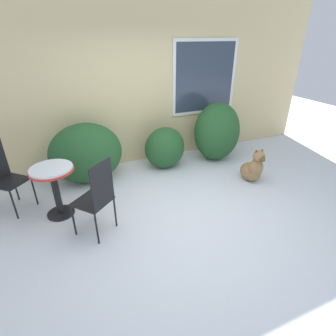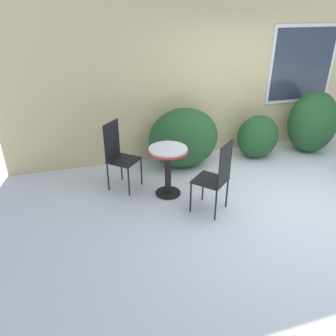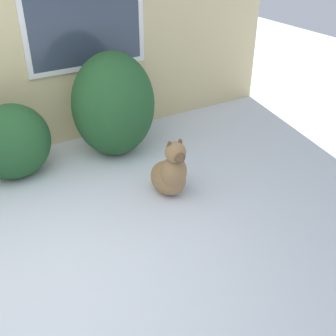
% 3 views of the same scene
% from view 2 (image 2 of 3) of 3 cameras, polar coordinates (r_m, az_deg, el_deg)
% --- Properties ---
extents(ground_plane, '(16.00, 16.00, 0.00)m').
position_cam_2_polar(ground_plane, '(5.05, 20.70, -6.25)').
color(ground_plane, silver).
extents(house_wall, '(8.00, 0.10, 3.37)m').
position_cam_2_polar(house_wall, '(6.25, 11.69, 17.75)').
color(house_wall, '#D1BC84').
rests_on(house_wall, ground_plane).
extents(shrub_left, '(1.22, 0.84, 1.05)m').
position_cam_2_polar(shrub_left, '(5.66, 2.76, 5.18)').
color(shrub_left, '#235128').
rests_on(shrub_left, ground_plane).
extents(shrub_middle, '(0.78, 0.61, 0.80)m').
position_cam_2_polar(shrub_middle, '(6.28, 15.36, 5.26)').
color(shrub_middle, '#235128').
rests_on(shrub_middle, ground_plane).
extents(shrub_right, '(0.93, 0.84, 1.18)m').
position_cam_2_polar(shrub_right, '(6.83, 23.87, 7.30)').
color(shrub_right, '#235128').
rests_on(shrub_right, ground_plane).
extents(patio_table, '(0.58, 0.58, 0.76)m').
position_cam_2_polar(patio_table, '(4.75, 0.00, 1.34)').
color(patio_table, black).
rests_on(patio_table, ground_plane).
extents(patio_chair_near_table, '(0.58, 0.58, 1.05)m').
position_cam_2_polar(patio_chair_near_table, '(5.03, -8.57, 2.51)').
color(patio_chair_near_table, black).
rests_on(patio_chair_near_table, ground_plane).
extents(patio_chair_far_side, '(0.58, 0.58, 1.05)m').
position_cam_2_polar(patio_chair_far_side, '(4.38, 8.42, -1.30)').
color(patio_chair_far_side, black).
rests_on(patio_chair_far_side, ground_plane).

